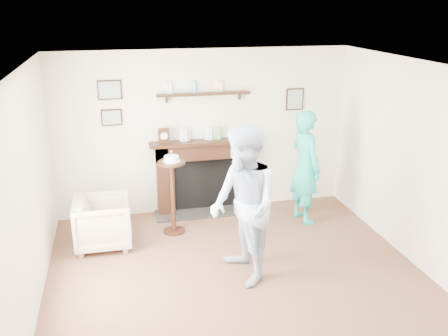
% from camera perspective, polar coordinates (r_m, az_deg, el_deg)
% --- Properties ---
extents(ground, '(5.00, 5.00, 0.00)m').
position_cam_1_polar(ground, '(5.88, 2.37, -13.91)').
color(ground, brown).
rests_on(ground, ground).
extents(room_shell, '(4.54, 5.02, 2.52)m').
position_cam_1_polar(room_shell, '(5.83, 0.81, 3.35)').
color(room_shell, '#EFE7CA').
rests_on(room_shell, ground).
extents(armchair, '(0.75, 0.73, 0.68)m').
position_cam_1_polar(armchair, '(7.05, -13.43, -8.57)').
color(armchair, tan).
rests_on(armchair, ground).
extents(man, '(0.82, 0.99, 1.86)m').
position_cam_1_polar(man, '(6.13, 2.16, -12.42)').
color(man, silver).
rests_on(man, ground).
extents(woman, '(0.52, 0.68, 1.69)m').
position_cam_1_polar(woman, '(7.70, 8.95, -5.85)').
color(woman, '#1FAEB2').
rests_on(woman, ground).
extents(pedestal_table, '(0.38, 0.38, 1.22)m').
position_cam_1_polar(pedestal_table, '(6.98, -5.93, -1.70)').
color(pedestal_table, black).
rests_on(pedestal_table, ground).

